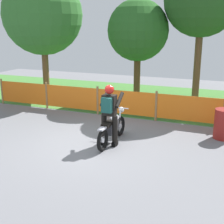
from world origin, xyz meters
TOP-DOWN VIEW (x-y plane):
  - ground at (0.00, 0.00)m, footprint 24.00×24.00m
  - grass_verge at (0.00, 5.95)m, footprint 24.00×6.34m
  - barrier_fence at (0.00, 2.78)m, footprint 11.15×0.08m
  - tree_leftmost at (-4.32, 4.29)m, footprint 3.39×3.39m
  - tree_near_left at (-0.43, 5.37)m, footprint 2.55×2.55m
  - motorcycle_lead at (0.50, 0.26)m, footprint 0.56×1.90m
  - rider_lead at (0.50, 0.06)m, footprint 0.54×0.67m
  - oil_drum at (3.39, 1.80)m, footprint 0.58×0.58m

SIDE VIEW (x-z plane):
  - ground at x=0.00m, z-range -0.02..0.00m
  - grass_verge at x=0.00m, z-range 0.00..0.01m
  - motorcycle_lead at x=0.50m, z-range -0.01..0.88m
  - oil_drum at x=3.39m, z-range 0.00..0.88m
  - barrier_fence at x=0.00m, z-range 0.02..1.07m
  - rider_lead at x=0.50m, z-range 0.11..1.80m
  - tree_near_left at x=-0.43m, z-range 0.85..5.12m
  - tree_leftmost at x=-4.32m, z-range 0.96..6.29m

